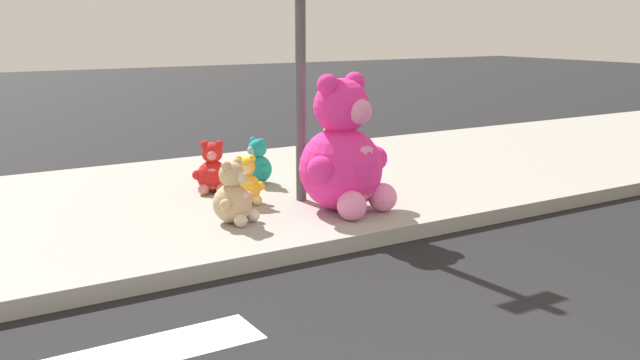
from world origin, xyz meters
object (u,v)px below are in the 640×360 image
at_px(plush_teal, 257,165).
at_px(plush_red, 213,172).
at_px(plush_tan, 234,198).
at_px(plush_lime, 330,163).
at_px(sign_pole, 301,39).
at_px(plush_pink_large, 344,157).
at_px(plush_yellow, 246,184).

height_order(plush_teal, plush_red, plush_red).
distance_m(plush_tan, plush_lime, 1.77).
xyz_separation_m(plush_teal, plush_lime, (0.63, -0.62, 0.07)).
bearing_deg(plush_tan, sign_pole, 23.74).
bearing_deg(plush_red, plush_tan, -104.31).
bearing_deg(plush_pink_large, plush_yellow, 133.37).
bearing_deg(plush_tan, plush_lime, 26.72).
relative_size(plush_pink_large, plush_yellow, 2.69).
height_order(sign_pole, plush_red, sign_pole).
bearing_deg(plush_lime, plush_red, 159.45).
distance_m(sign_pole, plush_lime, 1.57).
relative_size(sign_pole, plush_yellow, 6.21).
bearing_deg(plush_teal, sign_pole, -87.59).
relative_size(plush_tan, plush_lime, 0.85).
xyz_separation_m(sign_pole, plush_red, (-0.66, 0.83, -1.46)).
height_order(plush_tan, plush_red, plush_tan).
bearing_deg(plush_yellow, plush_teal, 56.70).
height_order(plush_yellow, plush_red, plush_red).
xyz_separation_m(plush_teal, plush_tan, (-0.95, -1.42, 0.03)).
height_order(sign_pole, plush_lime, sign_pole).
xyz_separation_m(sign_pole, plush_lime, (0.59, 0.36, -1.41)).
relative_size(plush_teal, plush_lime, 0.76).
bearing_deg(sign_pole, plush_pink_large, -75.29).
height_order(plush_yellow, plush_teal, plush_teal).
distance_m(plush_red, plush_lime, 1.34).
height_order(plush_pink_large, plush_yellow, plush_pink_large).
bearing_deg(plush_tan, plush_red, 75.69).
bearing_deg(sign_pole, plush_lime, 31.36).
bearing_deg(plush_yellow, plush_red, 98.28).
distance_m(plush_teal, plush_lime, 0.89).
bearing_deg(plush_red, plush_yellow, -81.72).
bearing_deg(plush_yellow, plush_pink_large, -46.63).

